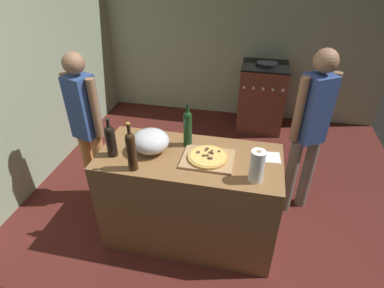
{
  "coord_description": "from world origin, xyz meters",
  "views": [
    {
      "loc": [
        0.39,
        -1.41,
        2.33
      ],
      "look_at": [
        -0.05,
        0.66,
        0.94
      ],
      "focal_mm": 29.29,
      "sensor_mm": 36.0,
      "label": 1
    }
  ],
  "objects_px": {
    "pizza": "(208,157)",
    "stove": "(262,97)",
    "wine_bottle_clear": "(131,150)",
    "wine_bottle_dark": "(188,127)",
    "paper_towel_roll": "(257,166)",
    "person_in_stripes": "(86,124)",
    "wine_bottle_green": "(111,140)",
    "person_in_red": "(310,127)",
    "mixing_bowl": "(150,141)"
  },
  "relations": [
    {
      "from": "mixing_bowl",
      "to": "stove",
      "type": "relative_size",
      "value": 0.31
    },
    {
      "from": "paper_towel_roll",
      "to": "person_in_stripes",
      "type": "height_order",
      "value": "person_in_stripes"
    },
    {
      "from": "wine_bottle_green",
      "to": "wine_bottle_dark",
      "type": "xyz_separation_m",
      "value": [
        0.55,
        0.27,
        0.03
      ]
    },
    {
      "from": "mixing_bowl",
      "to": "wine_bottle_dark",
      "type": "relative_size",
      "value": 0.8
    },
    {
      "from": "pizza",
      "to": "wine_bottle_clear",
      "type": "height_order",
      "value": "wine_bottle_clear"
    },
    {
      "from": "wine_bottle_clear",
      "to": "wine_bottle_dark",
      "type": "height_order",
      "value": "wine_bottle_clear"
    },
    {
      "from": "pizza",
      "to": "wine_bottle_green",
      "type": "height_order",
      "value": "wine_bottle_green"
    },
    {
      "from": "pizza",
      "to": "wine_bottle_clear",
      "type": "bearing_deg",
      "value": -156.76
    },
    {
      "from": "paper_towel_roll",
      "to": "wine_bottle_clear",
      "type": "distance_m",
      "value": 0.9
    },
    {
      "from": "wine_bottle_green",
      "to": "person_in_red",
      "type": "xyz_separation_m",
      "value": [
        1.56,
        0.7,
        -0.09
      ]
    },
    {
      "from": "pizza",
      "to": "wine_bottle_dark",
      "type": "height_order",
      "value": "wine_bottle_dark"
    },
    {
      "from": "pizza",
      "to": "stove",
      "type": "xyz_separation_m",
      "value": [
        0.4,
        2.22,
        -0.45
      ]
    },
    {
      "from": "wine_bottle_green",
      "to": "paper_towel_roll",
      "type": "bearing_deg",
      "value": -3.94
    },
    {
      "from": "wine_bottle_dark",
      "to": "stove",
      "type": "height_order",
      "value": "wine_bottle_dark"
    },
    {
      "from": "paper_towel_roll",
      "to": "stove",
      "type": "bearing_deg",
      "value": 89.2
    },
    {
      "from": "person_in_stripes",
      "to": "person_in_red",
      "type": "distance_m",
      "value": 2.03
    },
    {
      "from": "person_in_red",
      "to": "person_in_stripes",
      "type": "bearing_deg",
      "value": -171.92
    },
    {
      "from": "wine_bottle_green",
      "to": "wine_bottle_dark",
      "type": "height_order",
      "value": "wine_bottle_dark"
    },
    {
      "from": "mixing_bowl",
      "to": "person_in_red",
      "type": "relative_size",
      "value": 0.18
    },
    {
      "from": "mixing_bowl",
      "to": "person_in_stripes",
      "type": "bearing_deg",
      "value": 158.38
    },
    {
      "from": "pizza",
      "to": "stove",
      "type": "distance_m",
      "value": 2.31
    },
    {
      "from": "wine_bottle_dark",
      "to": "person_in_stripes",
      "type": "xyz_separation_m",
      "value": [
        -1.0,
        0.14,
        -0.17
      ]
    },
    {
      "from": "wine_bottle_dark",
      "to": "stove",
      "type": "xyz_separation_m",
      "value": [
        0.6,
        2.05,
        -0.59
      ]
    },
    {
      "from": "stove",
      "to": "person_in_red",
      "type": "xyz_separation_m",
      "value": [
        0.41,
        -1.62,
        0.47
      ]
    },
    {
      "from": "paper_towel_roll",
      "to": "wine_bottle_dark",
      "type": "bearing_deg",
      "value": 148.8
    },
    {
      "from": "stove",
      "to": "person_in_stripes",
      "type": "bearing_deg",
      "value": -130.12
    },
    {
      "from": "stove",
      "to": "person_in_red",
      "type": "distance_m",
      "value": 1.74
    },
    {
      "from": "paper_towel_roll",
      "to": "wine_bottle_dark",
      "type": "height_order",
      "value": "wine_bottle_dark"
    },
    {
      "from": "wine_bottle_green",
      "to": "wine_bottle_clear",
      "type": "distance_m",
      "value": 0.26
    },
    {
      "from": "wine_bottle_green",
      "to": "wine_bottle_clear",
      "type": "bearing_deg",
      "value": -30.87
    },
    {
      "from": "pizza",
      "to": "wine_bottle_dark",
      "type": "bearing_deg",
      "value": 138.51
    },
    {
      "from": "stove",
      "to": "pizza",
      "type": "bearing_deg",
      "value": -100.3
    },
    {
      "from": "pizza",
      "to": "wine_bottle_dark",
      "type": "relative_size",
      "value": 0.84
    },
    {
      "from": "wine_bottle_green",
      "to": "person_in_stripes",
      "type": "height_order",
      "value": "person_in_stripes"
    },
    {
      "from": "person_in_red",
      "to": "mixing_bowl",
      "type": "bearing_deg",
      "value": -155.9
    },
    {
      "from": "mixing_bowl",
      "to": "person_in_stripes",
      "type": "relative_size",
      "value": 0.19
    },
    {
      "from": "pizza",
      "to": "wine_bottle_dark",
      "type": "distance_m",
      "value": 0.3
    },
    {
      "from": "pizza",
      "to": "wine_bottle_green",
      "type": "xyz_separation_m",
      "value": [
        -0.75,
        -0.09,
        0.11
      ]
    },
    {
      "from": "paper_towel_roll",
      "to": "wine_bottle_dark",
      "type": "distance_m",
      "value": 0.67
    },
    {
      "from": "wine_bottle_clear",
      "to": "person_in_red",
      "type": "bearing_deg",
      "value": 31.83
    },
    {
      "from": "wine_bottle_green",
      "to": "wine_bottle_dark",
      "type": "relative_size",
      "value": 0.87
    },
    {
      "from": "paper_towel_roll",
      "to": "wine_bottle_clear",
      "type": "bearing_deg",
      "value": -176.34
    },
    {
      "from": "person_in_stripes",
      "to": "pizza",
      "type": "bearing_deg",
      "value": -14.87
    },
    {
      "from": "pizza",
      "to": "mixing_bowl",
      "type": "xyz_separation_m",
      "value": [
        -0.47,
        0.03,
        0.06
      ]
    },
    {
      "from": "stove",
      "to": "person_in_stripes",
      "type": "distance_m",
      "value": 2.53
    },
    {
      "from": "paper_towel_roll",
      "to": "person_in_red",
      "type": "bearing_deg",
      "value": 60.25
    },
    {
      "from": "mixing_bowl",
      "to": "stove",
      "type": "xyz_separation_m",
      "value": [
        0.88,
        2.19,
        -0.51
      ]
    },
    {
      "from": "person_in_red",
      "to": "pizza",
      "type": "bearing_deg",
      "value": -143.34
    },
    {
      "from": "pizza",
      "to": "wine_bottle_clear",
      "type": "xyz_separation_m",
      "value": [
        -0.53,
        -0.23,
        0.14
      ]
    },
    {
      "from": "mixing_bowl",
      "to": "wine_bottle_green",
      "type": "relative_size",
      "value": 0.93
    }
  ]
}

